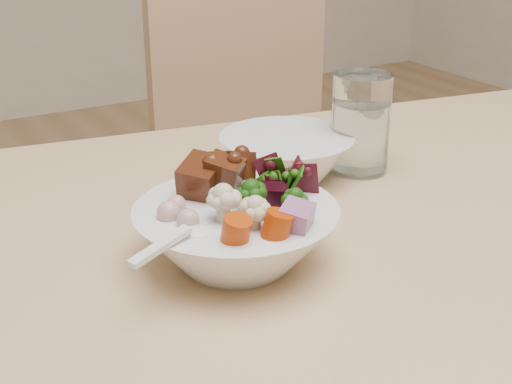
% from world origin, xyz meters
% --- Properties ---
extents(dining_table, '(1.53, 1.01, 0.67)m').
position_xyz_m(dining_table, '(0.12, 0.19, 0.60)').
color(dining_table, tan).
rests_on(dining_table, ground).
extents(chair_far, '(0.39, 0.39, 0.84)m').
position_xyz_m(chair_far, '(0.16, 0.79, 0.47)').
color(chair_far, tan).
rests_on(chair_far, ground).
extents(food_bowl, '(0.20, 0.20, 0.11)m').
position_xyz_m(food_bowl, '(-0.22, 0.21, 0.70)').
color(food_bowl, white).
rests_on(food_bowl, dining_table).
extents(soup_spoon, '(0.09, 0.05, 0.02)m').
position_xyz_m(soup_spoon, '(-0.28, 0.18, 0.72)').
color(soup_spoon, white).
rests_on(soup_spoon, food_bowl).
extents(water_glass, '(0.07, 0.07, 0.13)m').
position_xyz_m(water_glass, '(0.04, 0.35, 0.72)').
color(water_glass, white).
rests_on(water_glass, dining_table).
extents(side_bowl, '(0.17, 0.17, 0.06)m').
position_xyz_m(side_bowl, '(-0.06, 0.37, 0.69)').
color(side_bowl, white).
rests_on(side_bowl, dining_table).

